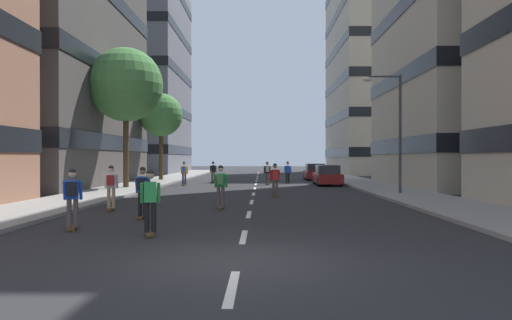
# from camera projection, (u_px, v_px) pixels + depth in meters

# --- Properties ---
(ground_plane) EXTENTS (158.23, 158.23, 0.00)m
(ground_plane) POSITION_uv_depth(u_px,v_px,m) (255.00, 185.00, 36.18)
(ground_plane) COLOR #28282B
(sidewalk_left) EXTENTS (3.70, 72.52, 0.14)m
(sidewalk_left) POSITION_uv_depth(u_px,v_px,m) (152.00, 182.00, 39.58)
(sidewalk_left) COLOR gray
(sidewalk_left) RESTS_ON ground_plane
(sidewalk_right) EXTENTS (3.70, 72.52, 0.14)m
(sidewalk_right) POSITION_uv_depth(u_px,v_px,m) (360.00, 182.00, 39.37)
(sidewalk_right) COLOR gray
(sidewalk_right) RESTS_ON ground_plane
(lane_markings) EXTENTS (0.16, 62.20, 0.01)m
(lane_markings) POSITION_uv_depth(u_px,v_px,m) (256.00, 184.00, 37.81)
(lane_markings) COLOR silver
(lane_markings) RESTS_ON ground_plane
(building_left_mid) EXTENTS (13.48, 19.85, 26.37)m
(building_left_mid) POSITION_uv_depth(u_px,v_px,m) (24.00, 5.00, 35.67)
(building_left_mid) COLOR #4C4744
(building_left_mid) RESTS_ON ground_plane
(building_left_far) EXTENTS (13.48, 18.66, 25.40)m
(building_left_far) POSITION_uv_depth(u_px,v_px,m) (131.00, 77.00, 65.00)
(building_left_far) COLOR slate
(building_left_far) RESTS_ON ground_plane
(building_right_far) EXTENTS (13.48, 20.40, 27.13)m
(building_right_far) POSITION_uv_depth(u_px,v_px,m) (386.00, 70.00, 64.59)
(building_right_far) COLOR #BCB29E
(building_right_far) RESTS_ON ground_plane
(parked_car_near) EXTENTS (1.82, 4.40, 1.52)m
(parked_car_near) POSITION_uv_depth(u_px,v_px,m) (327.00, 176.00, 36.49)
(parked_car_near) COLOR maroon
(parked_car_near) RESTS_ON ground_plane
(parked_car_mid) EXTENTS (1.82, 4.40, 1.52)m
(parked_car_mid) POSITION_uv_depth(u_px,v_px,m) (315.00, 172.00, 45.08)
(parked_car_mid) COLOR maroon
(parked_car_mid) RESTS_ON ground_plane
(street_tree_near) EXTENTS (3.82, 3.82, 7.62)m
(street_tree_near) POSITION_uv_depth(u_px,v_px,m) (161.00, 115.00, 42.96)
(street_tree_near) COLOR #4C3823
(street_tree_near) RESTS_ON sidewalk_left
(street_tree_mid) EXTENTS (4.84, 4.84, 9.15)m
(street_tree_mid) POSITION_uv_depth(u_px,v_px,m) (126.00, 85.00, 31.87)
(street_tree_mid) COLOR #4C3823
(street_tree_mid) RESTS_ON sidewalk_left
(streetlamp_right) EXTENTS (2.13, 0.30, 6.50)m
(streetlamp_right) POSITION_uv_depth(u_px,v_px,m) (393.00, 120.00, 26.70)
(streetlamp_right) COLOR #3F3F44
(streetlamp_right) RESTS_ON sidewalk_right
(skater_0) EXTENTS (0.57, 0.92, 1.78)m
(skater_0) POSITION_uv_depth(u_px,v_px,m) (72.00, 195.00, 13.98)
(skater_0) COLOR brown
(skater_0) RESTS_ON ground_plane
(skater_1) EXTENTS (0.57, 0.92, 1.78)m
(skater_1) POSITION_uv_depth(u_px,v_px,m) (150.00, 199.00, 13.01)
(skater_1) COLOR brown
(skater_1) RESTS_ON ground_plane
(skater_2) EXTENTS (0.53, 0.90, 1.78)m
(skater_2) POSITION_uv_depth(u_px,v_px,m) (221.00, 184.00, 19.72)
(skater_2) COLOR brown
(skater_2) RESTS_ON ground_plane
(skater_3) EXTENTS (0.57, 0.92, 1.78)m
(skater_3) POSITION_uv_depth(u_px,v_px,m) (288.00, 171.00, 38.51)
(skater_3) COLOR brown
(skater_3) RESTS_ON ground_plane
(skater_4) EXTENTS (0.54, 0.91, 1.78)m
(skater_4) POSITION_uv_depth(u_px,v_px,m) (184.00, 172.00, 36.21)
(skater_4) COLOR brown
(skater_4) RESTS_ON ground_plane
(skater_5) EXTENTS (0.56, 0.92, 1.78)m
(skater_5) POSITION_uv_depth(u_px,v_px,m) (111.00, 185.00, 19.14)
(skater_5) COLOR brown
(skater_5) RESTS_ON ground_plane
(skater_6) EXTENTS (0.57, 0.92, 1.78)m
(skater_6) POSITION_uv_depth(u_px,v_px,m) (275.00, 178.00, 26.01)
(skater_6) COLOR brown
(skater_6) RESTS_ON ground_plane
(skater_7) EXTENTS (0.56, 0.92, 1.78)m
(skater_7) POSITION_uv_depth(u_px,v_px,m) (267.00, 171.00, 37.26)
(skater_7) COLOR brown
(skater_7) RESTS_ON ground_plane
(skater_8) EXTENTS (0.54, 0.91, 1.78)m
(skater_8) POSITION_uv_depth(u_px,v_px,m) (213.00, 171.00, 40.29)
(skater_8) COLOR brown
(skater_8) RESTS_ON ground_plane
(skater_9) EXTENTS (0.54, 0.91, 1.78)m
(skater_9) POSITION_uv_depth(u_px,v_px,m) (142.00, 189.00, 16.57)
(skater_9) COLOR brown
(skater_9) RESTS_ON ground_plane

